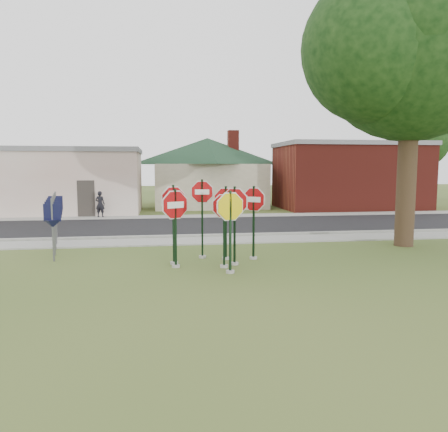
{
  "coord_description": "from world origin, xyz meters",
  "views": [
    {
      "loc": [
        -1.63,
        -11.71,
        2.96
      ],
      "look_at": [
        0.37,
        2.0,
        1.41
      ],
      "focal_mm": 35.0,
      "sensor_mm": 36.0,
      "label": 1
    }
  ],
  "objects": [
    {
      "name": "road",
      "position": [
        0.0,
        10.0,
        0.02
      ],
      "size": [
        60.0,
        7.0,
        0.04
      ],
      "primitive_type": "cube",
      "color": "black",
      "rests_on": "ground"
    },
    {
      "name": "sidewalk_far",
      "position": [
        0.0,
        14.3,
        0.03
      ],
      "size": [
        60.0,
        1.6,
        0.06
      ],
      "primitive_type": "cube",
      "color": "gray",
      "rests_on": "ground"
    },
    {
      "name": "sidewalk_near",
      "position": [
        0.0,
        5.5,
        0.03
      ],
      "size": [
        60.0,
        1.6,
        0.06
      ],
      "primitive_type": "cube",
      "color": "gray",
      "rests_on": "ground"
    },
    {
      "name": "stop_sign_center",
      "position": [
        0.21,
        0.86,
        1.4
      ],
      "size": [
        0.98,
        0.24,
        2.32
      ],
      "color": "gray",
      "rests_on": "ground"
    },
    {
      "name": "pedestrian",
      "position": [
        -5.14,
        14.53,
        0.82
      ],
      "size": [
        0.63,
        0.5,
        1.53
      ],
      "primitive_type": "imported",
      "rotation": [
        0.0,
        0.0,
        2.88
      ],
      "color": "black",
      "rests_on": "sidewalk_far"
    },
    {
      "name": "ground",
      "position": [
        0.0,
        0.0,
        0.0
      ],
      "size": [
        120.0,
        120.0,
        0.0
      ],
      "primitive_type": "plane",
      "color": "#3D551F",
      "rests_on": "ground"
    },
    {
      "name": "route_sign_row",
      "position": [
        -5.4,
        4.5,
        1.22
      ],
      "size": [
        1.43,
        4.63,
        2.0
      ],
      "color": "#59595E",
      "rests_on": "ground"
    },
    {
      "name": "oak_tree",
      "position": [
        7.5,
        3.5,
        7.37
      ],
      "size": [
        10.55,
        9.95,
        10.86
      ],
      "color": "black",
      "rests_on": "ground"
    },
    {
      "name": "stop_sign_yellow",
      "position": [
        0.28,
        0.16,
        1.49
      ],
      "size": [
        1.08,
        0.31,
        2.44
      ],
      "color": "gray",
      "rests_on": "ground"
    },
    {
      "name": "stop_sign_far_left",
      "position": [
        -1.25,
        1.52,
        1.59
      ],
      "size": [
        1.02,
        0.5,
        2.55
      ],
      "color": "gray",
      "rests_on": "ground"
    },
    {
      "name": "building_stucco",
      "position": [
        -9.0,
        18.0,
        2.15
      ],
      "size": [
        12.2,
        6.2,
        4.2
      ],
      "color": "silver",
      "rests_on": "ground"
    },
    {
      "name": "bg_tree_right",
      "position": [
        22.0,
        26.0,
        5.58
      ],
      "size": [
        5.6,
        5.6,
        8.4
      ],
      "color": "black",
      "rests_on": "ground"
    },
    {
      "name": "stop_sign_right",
      "position": [
        0.58,
        1.18,
        1.56
      ],
      "size": [
        0.98,
        0.62,
        2.51
      ],
      "color": "gray",
      "rests_on": "ground"
    },
    {
      "name": "curb",
      "position": [
        0.0,
        6.5,
        0.07
      ],
      "size": [
        60.0,
        0.2,
        0.14
      ],
      "primitive_type": "cube",
      "color": "gray",
      "rests_on": "ground"
    },
    {
      "name": "building_house",
      "position": [
        2.0,
        22.0,
        3.65
      ],
      "size": [
        11.6,
        11.6,
        6.2
      ],
      "color": "beige",
      "rests_on": "ground"
    },
    {
      "name": "stop_sign_back_right",
      "position": [
        0.43,
        1.97,
        1.55
      ],
      "size": [
        0.99,
        0.63,
        2.49
      ],
      "color": "gray",
      "rests_on": "ground"
    },
    {
      "name": "building_brick",
      "position": [
        12.0,
        18.5,
        2.4
      ],
      "size": [
        10.2,
        6.2,
        4.75
      ],
      "color": "maroon",
      "rests_on": "ground"
    },
    {
      "name": "stop_sign_back_left",
      "position": [
        -0.29,
        2.33,
        1.65
      ],
      "size": [
        1.0,
        0.24,
        2.67
      ],
      "color": "gray",
      "rests_on": "ground"
    },
    {
      "name": "stop_sign_left",
      "position": [
        -1.21,
        1.09,
        1.52
      ],
      "size": [
        1.05,
        0.57,
        2.46
      ],
      "color": "gray",
      "rests_on": "ground"
    },
    {
      "name": "stop_sign_far_right",
      "position": [
        1.32,
        1.91,
        1.53
      ],
      "size": [
        0.85,
        0.67,
        2.48
      ],
      "color": "gray",
      "rests_on": "ground"
    }
  ]
}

